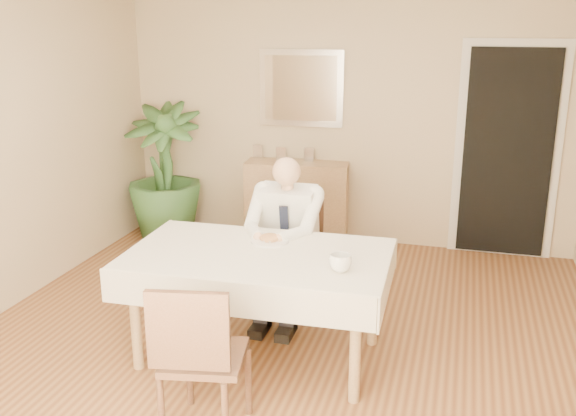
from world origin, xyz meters
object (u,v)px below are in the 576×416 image
(chair_near, at_px, (198,352))
(coffee_mug, at_px, (340,263))
(seated_man, at_px, (283,233))
(sideboard, at_px, (297,202))
(potted_palm, at_px, (164,171))
(chair_far, at_px, (293,243))
(dining_table, at_px, (258,265))

(chair_near, bearing_deg, coffee_mug, 40.31)
(seated_man, xyz_separation_m, sideboard, (-0.36, 1.77, -0.28))
(chair_near, distance_m, sideboard, 3.31)
(potted_palm, bearing_deg, sideboard, 8.08)
(chair_near, height_order, potted_palm, potted_palm)
(coffee_mug, bearing_deg, chair_far, 118.86)
(dining_table, relative_size, chair_near, 1.90)
(chair_near, bearing_deg, potted_palm, 108.35)
(chair_far, bearing_deg, sideboard, 97.54)
(seated_man, bearing_deg, dining_table, -90.00)
(chair_far, relative_size, coffee_mug, 6.71)
(potted_palm, bearing_deg, chair_near, -61.21)
(dining_table, xyz_separation_m, coffee_mug, (0.58, -0.17, 0.14))
(chair_far, xyz_separation_m, sideboard, (-0.36, 1.49, -0.10))
(dining_table, relative_size, sideboard, 1.68)
(chair_far, bearing_deg, seated_man, -96.15)
(dining_table, xyz_separation_m, potted_palm, (-1.74, 2.17, 0.03))
(sideboard, bearing_deg, dining_table, -87.11)
(seated_man, height_order, potted_palm, potted_palm)
(seated_man, relative_size, sideboard, 1.20)
(seated_man, bearing_deg, sideboard, 101.53)
(sideboard, bearing_deg, seated_man, -84.27)
(dining_table, height_order, seated_man, seated_man)
(coffee_mug, distance_m, sideboard, 2.74)
(dining_table, height_order, potted_palm, potted_palm)
(seated_man, distance_m, sideboard, 1.83)
(chair_far, distance_m, sideboard, 1.53)
(seated_man, bearing_deg, coffee_mug, -52.78)
(chair_near, distance_m, coffee_mug, 1.02)
(dining_table, relative_size, seated_man, 1.40)
(dining_table, bearing_deg, chair_far, 88.58)
(dining_table, distance_m, coffee_mug, 0.62)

